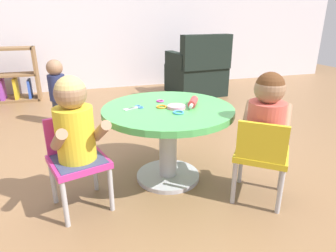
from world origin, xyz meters
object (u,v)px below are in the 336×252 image
Objects in this scene: armchair_dark at (197,73)px; rolling_pin at (193,102)px; craft_scissors at (136,108)px; child_chair_left at (77,158)px; bookshelf_low at (0,78)px; seated_child_left at (74,123)px; craft_table at (168,126)px; child_chair_right at (261,155)px; toddler_standing at (57,90)px; seated_child_right at (266,116)px.

rolling_pin is at bearing -113.68° from armchair_dark.
child_chair_left is at bearing -155.41° from craft_scissors.
rolling_pin is at bearing -57.05° from bookshelf_low.
seated_child_left reaches higher than craft_scissors.
armchair_dark is at bearing 66.32° from rolling_pin.
seated_child_left is 0.60× the size of armchair_dark.
seated_child_left reaches higher than craft_table.
rolling_pin is (-0.28, 0.40, 0.24)m from child_chair_right.
craft_table is 1.27× the size of toddler_standing.
craft_table is 6.02× the size of craft_scissors.
craft_table is at bearing 12.53° from child_chair_left.
child_chair_left reaches higher than craft_table.
craft_table is at bearing 140.97° from seated_child_right.
seated_child_right reaches higher than bookshelf_low.
armchair_dark is at bearing 62.53° from craft_table.
craft_scissors is (-0.20, 0.05, 0.13)m from craft_table.
craft_table is 2.96m from bookshelf_low.
rolling_pin is at bearing 8.72° from child_chair_left.
child_chair_left and child_chair_right have the same top height.
child_chair_left is at bearing 105.80° from seated_child_left.
child_chair_right is 0.80× the size of toddler_standing.
craft_table is at bearing -62.15° from toddler_standing.
armchair_dark is at bearing 57.85° from craft_scissors.
bookshelf_low is (-1.97, 2.93, -0.22)m from seated_child_right.
child_chair_left is 3.77× the size of craft_scissors.
bookshelf_low is 4.43× the size of rolling_pin.
child_chair_right is 2.65m from armchair_dark.
craft_scissors is (0.54, -1.36, 0.16)m from toddler_standing.
armchair_dark reaches higher than child_chair_right.
seated_child_left is 3.59× the size of craft_scissors.
armchair_dark is at bearing 53.73° from seated_child_left.
child_chair_right is 0.83m from craft_scissors.
rolling_pin is (0.17, -0.02, 0.15)m from craft_table.
seated_child_left is (0.01, -0.04, 0.23)m from child_chair_left.
child_chair_right is 3.77× the size of craft_scissors.
child_chair_right is 2.55× the size of rolling_pin.
seated_child_right is (1.06, -0.21, 0.00)m from seated_child_left.
rolling_pin is at bearing 11.67° from seated_child_left.
bookshelf_low is (-1.94, 2.96, 0.00)m from child_chair_right.
craft_scissors reaches higher than craft_table.
craft_scissors is at bearing 24.59° from child_chair_left.
bookshelf_low is at bearing 123.34° from toddler_standing.
seated_child_left is 0.77m from rolling_pin.
seated_child_right is 0.76× the size of toddler_standing.
seated_child_left is 2.43× the size of rolling_pin.
seated_child_right is (0.47, -0.38, 0.14)m from craft_table.
seated_child_right is at bearing -13.23° from child_chair_left.
child_chair_right is (0.45, -0.41, -0.08)m from craft_table.
craft_scissors is at bearing 170.49° from rolling_pin.
seated_child_left is at bearing -150.25° from craft_scissors.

